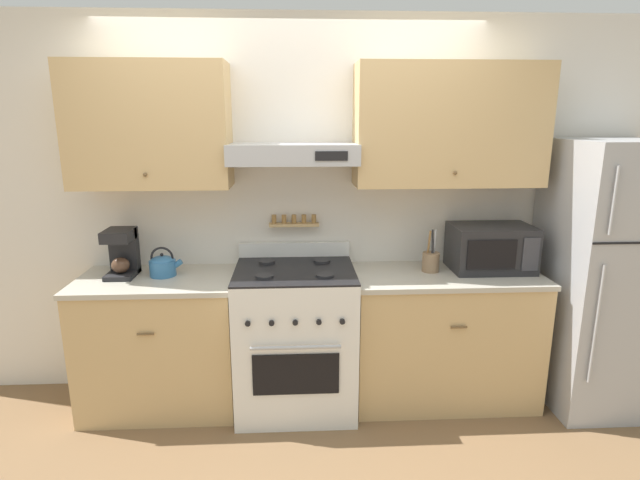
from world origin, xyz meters
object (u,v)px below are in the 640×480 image
at_px(utensil_crock, 431,261).
at_px(tea_kettle, 163,265).
at_px(stove_range, 295,338).
at_px(refrigerator, 604,276).
at_px(microwave, 491,248).
at_px(coffee_maker, 122,252).

bearing_deg(utensil_crock, tea_kettle, -180.00).
distance_m(stove_range, utensil_crock, 1.03).
distance_m(refrigerator, microwave, 0.75).
xyz_separation_m(stove_range, utensil_crock, (0.90, 0.09, 0.49)).
relative_size(stove_range, tea_kettle, 4.90).
relative_size(refrigerator, coffee_maker, 5.74).
bearing_deg(refrigerator, stove_range, 179.07).
bearing_deg(microwave, tea_kettle, -179.53).
distance_m(stove_range, refrigerator, 2.07).
bearing_deg(stove_range, tea_kettle, 174.05).
bearing_deg(stove_range, coffee_maker, 173.88).
relative_size(tea_kettle, microwave, 0.41).
bearing_deg(coffee_maker, tea_kettle, -6.69).
bearing_deg(microwave, stove_range, -175.36).
bearing_deg(tea_kettle, microwave, 0.47).
bearing_deg(microwave, refrigerator, -11.03).
relative_size(stove_range, refrigerator, 0.60).
height_order(stove_range, tea_kettle, tea_kettle).
bearing_deg(coffee_maker, microwave, -0.30).
xyz_separation_m(refrigerator, tea_kettle, (-2.88, 0.12, 0.08)).
height_order(tea_kettle, microwave, microwave).
distance_m(stove_range, tea_kettle, 0.98).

